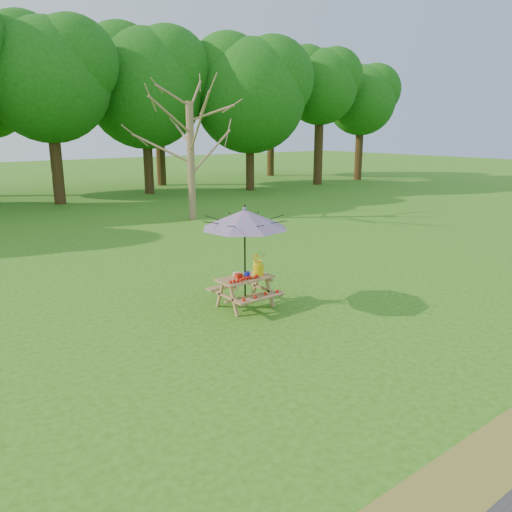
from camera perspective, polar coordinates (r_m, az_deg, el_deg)
ground at (r=8.33m, az=9.57°, el=-12.93°), size 120.00×120.00×0.00m
bare_tree at (r=21.67m, az=-7.84°, el=22.41°), size 6.34×6.34×11.32m
picnic_table at (r=10.89m, az=-1.25°, el=-4.19°), size 1.20×1.32×0.67m
patio_umbrella at (r=10.49m, az=-1.30°, el=4.24°), size 2.21×2.21×2.25m
produce_bins at (r=10.78m, az=-1.63°, el=-2.18°), size 0.30×0.39×0.13m
tomatoes_row at (r=10.56m, az=-1.34°, el=-2.64°), size 0.77×0.13×0.07m
flower_bucket at (r=10.89m, az=0.27°, el=-0.72°), size 0.39×0.37×0.54m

